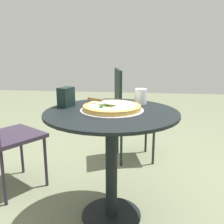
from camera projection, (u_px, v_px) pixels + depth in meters
name	position (u px, v px, depth m)	size (l,w,h in m)	color
ground_plane	(111.00, 216.00, 1.77)	(10.00, 10.00, 0.00)	#6B7155
patio_table	(111.00, 141.00, 1.64)	(0.83, 0.83, 0.74)	black
pizza_on_tray	(112.00, 108.00, 1.61)	(0.40, 0.40, 0.05)	silver
pizza_server	(101.00, 101.00, 1.62)	(0.21, 0.14, 0.02)	silver
drinking_cup	(141.00, 96.00, 1.79)	(0.08, 0.08, 0.10)	white
napkin_dispenser	(66.00, 97.00, 1.70)	(0.11, 0.07, 0.13)	black
patio_chair_near	(128.00, 109.00, 2.56)	(0.44, 0.44, 0.92)	black
patio_chair_far	(1.00, 131.00, 1.96)	(0.58, 0.58, 0.85)	#312836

